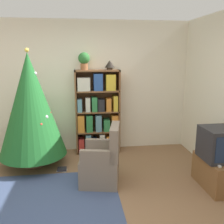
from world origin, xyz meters
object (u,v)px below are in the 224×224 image
bookshelf (98,113)px  potted_plant (84,60)px  television (219,144)px  armchair (103,163)px  table_lamp (110,64)px  christmas_tree (31,105)px

bookshelf → potted_plant: 1.08m
television → armchair: bearing=168.3°
television → table_lamp: bearing=129.8°
bookshelf → christmas_tree: size_ratio=0.81×
bookshelf → potted_plant: (-0.25, 0.01, 1.05)m
christmas_tree → table_lamp: size_ratio=10.21×
television → table_lamp: table_lamp is taller
table_lamp → christmas_tree: bearing=-159.1°
television → table_lamp: size_ratio=2.46×
television → bookshelf: bearing=134.5°
television → armchair: (-1.66, 0.34, -0.35)m
christmas_tree → table_lamp: 1.66m
christmas_tree → table_lamp: (1.42, 0.54, 0.66)m
bookshelf → potted_plant: size_ratio=5.02×
armchair → potted_plant: size_ratio=2.80×
bookshelf → television: bookshelf is taller
television → armchair: size_ratio=0.53×
potted_plant → table_lamp: size_ratio=1.64×
armchair → television: bearing=89.9°
table_lamp → armchair: bearing=-101.8°
potted_plant → bookshelf: bearing=-2.4°
television → table_lamp: (-1.38, 1.66, 1.08)m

